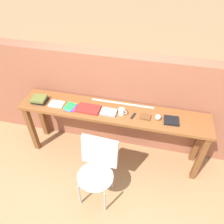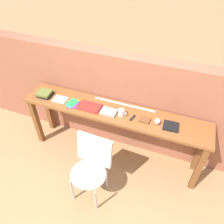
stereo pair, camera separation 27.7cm
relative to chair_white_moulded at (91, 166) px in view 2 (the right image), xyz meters
name	(u,v)px [view 2 (the right image)]	position (x,y,z in m)	size (l,w,h in m)	color
ground_plane	(106,168)	(0.05, 0.36, -0.53)	(40.00, 40.00, 0.00)	tan
brick_wall_back	(122,103)	(0.05, 1.00, 0.23)	(6.00, 0.20, 1.51)	#9E5B42
sideboard	(113,119)	(0.05, 0.66, 0.21)	(2.50, 0.44, 0.88)	brown
chair_white_moulded	(91,166)	(0.00, 0.00, 0.00)	(0.46, 0.48, 0.89)	white
book_stack_leftmost	(45,94)	(-0.97, 0.62, 0.39)	(0.20, 0.18, 0.07)	black
magazine_cycling	(60,99)	(-0.72, 0.61, 0.36)	(0.19, 0.14, 0.01)	white
pamphlet_pile_colourful	(73,103)	(-0.51, 0.60, 0.36)	(0.17, 0.20, 0.01)	orange
book_open_centre	(90,107)	(-0.27, 0.61, 0.36)	(0.30, 0.19, 0.02)	red
book_grey_hardcover	(109,112)	(0.00, 0.60, 0.37)	(0.20, 0.15, 0.03)	#9E9EA3
mug	(121,113)	(0.17, 0.61, 0.40)	(0.11, 0.08, 0.09)	white
multitool_folded	(133,118)	(0.32, 0.61, 0.36)	(0.02, 0.11, 0.02)	black
leather_journal_brown	(145,120)	(0.47, 0.62, 0.37)	(0.13, 0.10, 0.02)	brown
sports_ball_small	(157,121)	(0.62, 0.62, 0.39)	(0.07, 0.07, 0.07)	silver
book_repair_rightmost	(171,126)	(0.79, 0.62, 0.37)	(0.18, 0.16, 0.03)	black
ruler_metal_back_edge	(124,104)	(0.14, 0.83, 0.35)	(0.85, 0.03, 0.00)	silver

